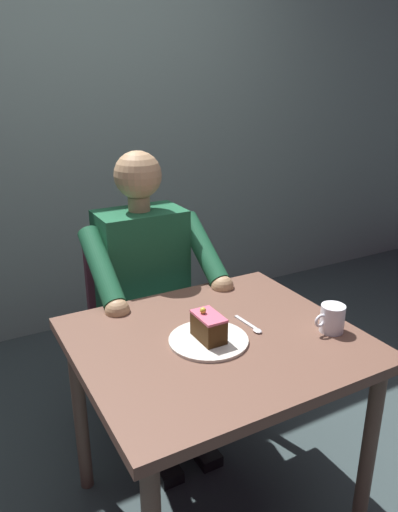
# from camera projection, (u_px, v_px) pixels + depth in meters

# --- Properties ---
(ground_plane) EXTENTS (14.00, 14.00, 0.00)m
(ground_plane) POSITION_uv_depth(u_px,v_px,m) (214.00, 507.00, 1.82)
(ground_plane) COLOR #334142
(cafe_rear_panel) EXTENTS (6.40, 0.12, 3.00)m
(cafe_rear_panel) POSITION_uv_depth(u_px,v_px,m) (60.00, 79.00, 2.72)
(cafe_rear_panel) COLOR gray
(cafe_rear_panel) RESTS_ON ground
(dining_table) EXTENTS (0.89, 0.79, 0.72)m
(dining_table) POSITION_uv_depth(u_px,v_px,m) (217.00, 362.00, 1.60)
(dining_table) COLOR brown
(dining_table) RESTS_ON ground
(chair) EXTENTS (0.42, 0.42, 0.89)m
(chair) POSITION_uv_depth(u_px,v_px,m) (136.00, 314.00, 2.24)
(chair) COLOR brown
(chair) RESTS_ON ground
(seated_person) EXTENTS (0.53, 0.58, 1.24)m
(seated_person) POSITION_uv_depth(u_px,v_px,m) (150.00, 297.00, 2.05)
(seated_person) COLOR #1B5938
(seated_person) RESTS_ON ground
(dessert_plate) EXTENTS (0.25, 0.25, 0.01)m
(dessert_plate) POSITION_uv_depth(u_px,v_px,m) (209.00, 340.00, 1.54)
(dessert_plate) COLOR silver
(dessert_plate) RESTS_ON dining_table
(cake_slice) EXTENTS (0.07, 0.12, 0.10)m
(cake_slice) POSITION_uv_depth(u_px,v_px,m) (209.00, 327.00, 1.53)
(cake_slice) COLOR #3B230D
(cake_slice) RESTS_ON dessert_plate
(coffee_cup) EXTENTS (0.11, 0.08, 0.09)m
(coffee_cup) POSITION_uv_depth(u_px,v_px,m) (332.00, 318.00, 1.59)
(coffee_cup) COLOR white
(coffee_cup) RESTS_ON dining_table
(dessert_spoon) EXTENTS (0.03, 0.14, 0.01)m
(dessert_spoon) POSITION_uv_depth(u_px,v_px,m) (252.00, 327.00, 1.63)
(dessert_spoon) COLOR silver
(dessert_spoon) RESTS_ON dining_table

